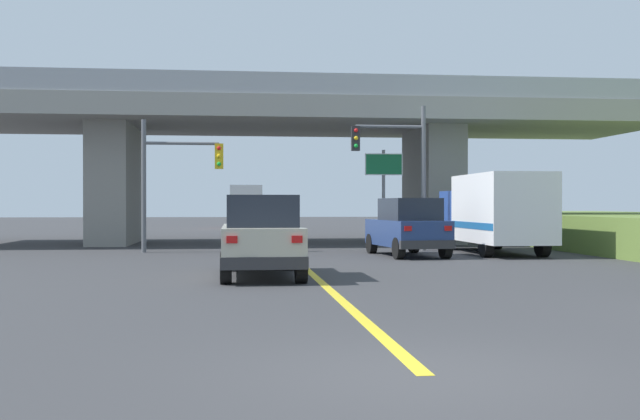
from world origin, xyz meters
name	(u,v)px	position (x,y,z in m)	size (l,w,h in m)	color
ground	(277,243)	(0.00, 28.44, 0.00)	(160.00, 160.00, 0.00)	#353538
overpass_bridge	(277,134)	(0.00, 28.44, 5.13)	(35.44, 9.26, 7.27)	gray
lane_divider_stripe	(309,271)	(0.00, 12.80, 0.00)	(0.20, 25.60, 0.01)	yellow
suv_lead	(261,236)	(-1.33, 11.31, 1.01)	(1.96, 4.73, 2.02)	#B7B29E
suv_crossing	(408,227)	(4.02, 18.58, 1.01)	(2.28, 4.54, 2.02)	navy
box_truck	(495,212)	(7.52, 19.58, 1.54)	(2.33, 6.91, 2.89)	navy
traffic_signal_nearside	(400,160)	(4.43, 21.82, 3.54)	(2.95, 0.36, 5.68)	#56595E
traffic_signal_farside	(173,171)	(-4.32, 21.69, 3.08)	(3.06, 0.36, 5.01)	#56595E
highway_sign	(384,175)	(4.52, 25.51, 3.10)	(1.67, 0.17, 4.21)	slate
semi_truck_distant	(246,206)	(-1.19, 50.48, 1.68)	(2.33, 6.91, 3.23)	red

